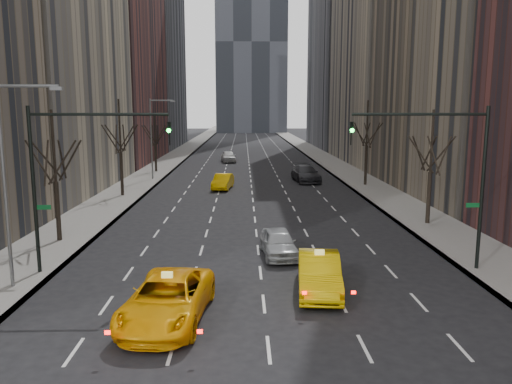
{
  "coord_description": "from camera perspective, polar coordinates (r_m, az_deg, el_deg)",
  "views": [
    {
      "loc": [
        -0.82,
        -11.65,
        7.99
      ],
      "look_at": [
        -0.14,
        15.3,
        3.5
      ],
      "focal_mm": 35.0,
      "sensor_mm": 36.0,
      "label": 1
    }
  ],
  "objects": [
    {
      "name": "far_car_white",
      "position": [
        76.53,
        -3.18,
        4.08
      ],
      "size": [
        2.61,
        5.2,
        1.7
      ],
      "primitive_type": "imported",
      "rotation": [
        0.0,
        0.0,
        0.12
      ],
      "color": "silver",
      "rests_on": "ground"
    },
    {
      "name": "traffic_mast_right",
      "position": [
        25.77,
        21.26,
        3.24
      ],
      "size": [
        6.69,
        0.39,
        8.0
      ],
      "color": "black",
      "rests_on": "ground"
    },
    {
      "name": "far_taxi",
      "position": [
        50.47,
        -3.8,
        1.2
      ],
      "size": [
        2.24,
        4.82,
        1.53
      ],
      "primitive_type": "imported",
      "rotation": [
        0.0,
        0.0,
        -0.14
      ],
      "color": "#FFBF05",
      "rests_on": "ground"
    },
    {
      "name": "taxi_sedan",
      "position": [
        22.43,
        7.22,
        -9.19
      ],
      "size": [
        2.28,
        5.28,
        1.69
      ],
      "primitive_type": "imported",
      "rotation": [
        0.0,
        0.0,
        -0.1
      ],
      "color": "#D5AB04",
      "rests_on": "ground"
    },
    {
      "name": "bld_right_deep",
      "position": [
        110.97,
        10.86,
        20.2
      ],
      "size": [
        14.0,
        30.0,
        58.0
      ],
      "primitive_type": "cube",
      "color": "slate",
      "rests_on": "ground"
    },
    {
      "name": "tree_rw_c",
      "position": [
        53.37,
        12.51,
        4.98
      ],
      "size": [
        3.36,
        3.5,
        8.74
      ],
      "color": "black",
      "rests_on": "ground"
    },
    {
      "name": "tree_lw_b",
      "position": [
        31.98,
        -21.9,
        1.09
      ],
      "size": [
        3.36,
        3.5,
        7.82
      ],
      "color": "black",
      "rests_on": "ground"
    },
    {
      "name": "silver_sedan_ahead",
      "position": [
        27.55,
        2.58,
        -5.79
      ],
      "size": [
        2.1,
        4.53,
        1.5
      ],
      "primitive_type": "imported",
      "rotation": [
        0.0,
        0.0,
        0.08
      ],
      "color": "#979A9E",
      "rests_on": "ground"
    },
    {
      "name": "streetlight_far",
      "position": [
        57.58,
        -11.55,
        6.9
      ],
      "size": [
        2.83,
        0.22,
        9.0
      ],
      "color": "slate",
      "rests_on": "ground"
    },
    {
      "name": "far_suv_grey",
      "position": [
        55.79,
        5.7,
        2.1
      ],
      "size": [
        3.08,
        6.37,
        1.79
      ],
      "primitive_type": "imported",
      "rotation": [
        0.0,
        0.0,
        0.1
      ],
      "color": "#29292E",
      "rests_on": "ground"
    },
    {
      "name": "streetlight_near",
      "position": [
        23.98,
        -26.17,
        2.81
      ],
      "size": [
        2.83,
        0.22,
        9.0
      ],
      "color": "slate",
      "rests_on": "ground"
    },
    {
      "name": "tree_lw_c",
      "position": [
        47.17,
        -15.2,
        4.32
      ],
      "size": [
        3.36,
        3.5,
        8.74
      ],
      "color": "black",
      "rests_on": "ground"
    },
    {
      "name": "tree_rw_b",
      "position": [
        36.26,
        19.28,
        2.16
      ],
      "size": [
        3.36,
        3.5,
        7.82
      ],
      "color": "black",
      "rests_on": "ground"
    },
    {
      "name": "taxi_suv",
      "position": [
        19.67,
        -10.11,
        -11.97
      ],
      "size": [
        3.46,
        6.41,
        1.71
      ],
      "primitive_type": "imported",
      "rotation": [
        0.0,
        0.0,
        -0.1
      ],
      "color": "#FFAD05",
      "rests_on": "ground"
    },
    {
      "name": "bld_left_far",
      "position": [
        81.57,
        -17.06,
        18.94
      ],
      "size": [
        14.0,
        28.0,
        44.0
      ],
      "primitive_type": "cube",
      "color": "brown",
      "rests_on": "ground"
    },
    {
      "name": "tree_lw_d",
      "position": [
        64.78,
        -11.43,
        5.35
      ],
      "size": [
        3.36,
        3.5,
        7.36
      ],
      "color": "black",
      "rests_on": "ground"
    },
    {
      "name": "traffic_mast_left",
      "position": [
        25.18,
        -20.68,
        3.15
      ],
      "size": [
        6.69,
        0.39,
        8.0
      ],
      "color": "black",
      "rests_on": "ground"
    },
    {
      "name": "sidewalk_right",
      "position": [
        83.07,
        7.63,
        3.9
      ],
      "size": [
        4.5,
        320.0,
        0.15
      ],
      "primitive_type": "cube",
      "color": "slate",
      "rests_on": "ground"
    },
    {
      "name": "sidewalk_left",
      "position": [
        82.83,
        -9.39,
        3.84
      ],
      "size": [
        4.5,
        320.0,
        0.15
      ],
      "primitive_type": "cube",
      "color": "slate",
      "rests_on": "ground"
    },
    {
      "name": "bld_left_deep",
      "position": [
        111.81,
        -12.91,
        20.58
      ],
      "size": [
        14.0,
        30.0,
        60.0
      ],
      "primitive_type": "cube",
      "color": "slate",
      "rests_on": "ground"
    }
  ]
}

